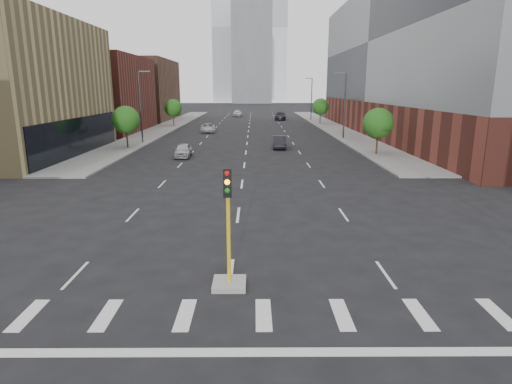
{
  "coord_description": "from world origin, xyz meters",
  "views": [
    {
      "loc": [
        0.9,
        -5.3,
        7.04
      ],
      "look_at": [
        0.99,
        13.24,
        2.5
      ],
      "focal_mm": 30.0,
      "sensor_mm": 36.0,
      "label": 1
    }
  ],
  "objects_px": {
    "median_traffic_signal": "(229,262)",
    "car_far_left": "(208,128)",
    "car_distant": "(237,113)",
    "car_deep_right": "(280,116)",
    "car_mid_right": "(279,142)",
    "car_near_left": "(183,150)"
  },
  "relations": [
    {
      "from": "median_traffic_signal",
      "to": "car_far_left",
      "type": "height_order",
      "value": "median_traffic_signal"
    },
    {
      "from": "car_distant",
      "to": "car_deep_right",
      "type": "bearing_deg",
      "value": -45.54
    },
    {
      "from": "car_far_left",
      "to": "car_deep_right",
      "type": "relative_size",
      "value": 0.84
    },
    {
      "from": "car_mid_right",
      "to": "car_deep_right",
      "type": "relative_size",
      "value": 0.74
    },
    {
      "from": "median_traffic_signal",
      "to": "car_deep_right",
      "type": "xyz_separation_m",
      "value": [
        6.85,
        82.4,
        -0.11
      ]
    },
    {
      "from": "car_far_left",
      "to": "car_deep_right",
      "type": "bearing_deg",
      "value": 57.2
    },
    {
      "from": "car_distant",
      "to": "median_traffic_signal",
      "type": "bearing_deg",
      "value": -84.56
    },
    {
      "from": "car_distant",
      "to": "car_mid_right",
      "type": "bearing_deg",
      "value": -79.44
    },
    {
      "from": "car_deep_right",
      "to": "car_distant",
      "type": "relative_size",
      "value": 1.18
    },
    {
      "from": "car_far_left",
      "to": "car_deep_right",
      "type": "height_order",
      "value": "car_deep_right"
    },
    {
      "from": "car_near_left",
      "to": "car_deep_right",
      "type": "height_order",
      "value": "car_deep_right"
    },
    {
      "from": "car_near_left",
      "to": "median_traffic_signal",
      "type": "bearing_deg",
      "value": -80.42
    },
    {
      "from": "median_traffic_signal",
      "to": "car_near_left",
      "type": "xyz_separation_m",
      "value": [
        -6.46,
        29.86,
        -0.28
      ]
    },
    {
      "from": "car_mid_right",
      "to": "car_deep_right",
      "type": "xyz_separation_m",
      "value": [
        2.92,
        45.96,
        0.14
      ]
    },
    {
      "from": "car_deep_right",
      "to": "car_distant",
      "type": "distance_m",
      "value": 15.37
    },
    {
      "from": "car_near_left",
      "to": "car_deep_right",
      "type": "xyz_separation_m",
      "value": [
        13.31,
        52.54,
        0.16
      ]
    },
    {
      "from": "car_near_left",
      "to": "car_mid_right",
      "type": "bearing_deg",
      "value": 29.71
    },
    {
      "from": "median_traffic_signal",
      "to": "car_deep_right",
      "type": "distance_m",
      "value": 82.69
    },
    {
      "from": "car_far_left",
      "to": "car_distant",
      "type": "relative_size",
      "value": 0.99
    },
    {
      "from": "car_near_left",
      "to": "car_distant",
      "type": "height_order",
      "value": "car_distant"
    },
    {
      "from": "car_mid_right",
      "to": "median_traffic_signal",
      "type": "bearing_deg",
      "value": -94.43
    },
    {
      "from": "car_mid_right",
      "to": "car_distant",
      "type": "xyz_separation_m",
      "value": [
        -7.17,
        57.57,
        0.13
      ]
    }
  ]
}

